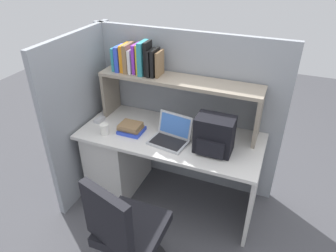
{
  "coord_description": "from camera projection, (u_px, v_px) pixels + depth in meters",
  "views": [
    {
      "loc": [
        0.84,
        -2.12,
        2.19
      ],
      "look_at": [
        0.0,
        -0.05,
        0.85
      ],
      "focal_mm": 33.06,
      "sensor_mm": 36.0,
      "label": 1
    }
  ],
  "objects": [
    {
      "name": "ground_plane",
      "position": [
        170.0,
        197.0,
        3.08
      ],
      "size": [
        8.0,
        8.0,
        0.0
      ],
      "primitive_type": "plane",
      "color": "#4C4C51"
    },
    {
      "name": "computer_mouse",
      "position": [
        100.0,
        120.0,
        2.91
      ],
      "size": [
        0.07,
        0.11,
        0.03
      ],
      "primitive_type": "cube",
      "rotation": [
        0.0,
        0.0,
        -0.09
      ],
      "color": "silver",
      "rests_on": "desk"
    },
    {
      "name": "cubicle_partition_rear",
      "position": [
        185.0,
        111.0,
        2.99
      ],
      "size": [
        1.84,
        0.05,
        1.55
      ],
      "primitive_type": "cube",
      "color": "gray",
      "rests_on": "ground_plane"
    },
    {
      "name": "paper_cup",
      "position": [
        104.0,
        129.0,
        2.7
      ],
      "size": [
        0.08,
        0.08,
        0.1
      ],
      "primitive_type": "cylinder",
      "color": "white",
      "rests_on": "desk"
    },
    {
      "name": "backpack",
      "position": [
        214.0,
        135.0,
        2.43
      ],
      "size": [
        0.3,
        0.22,
        0.3
      ],
      "color": "black",
      "rests_on": "desk"
    },
    {
      "name": "reference_books_on_shelf",
      "position": [
        137.0,
        59.0,
        2.7
      ],
      "size": [
        0.45,
        0.18,
        0.29
      ],
      "color": "teal",
      "rests_on": "overhead_hutch"
    },
    {
      "name": "overhead_hutch",
      "position": [
        179.0,
        89.0,
        2.69
      ],
      "size": [
        1.44,
        0.28,
        0.45
      ],
      "color": "gray",
      "rests_on": "desk"
    },
    {
      "name": "desk",
      "position": [
        133.0,
        155.0,
        3.0
      ],
      "size": [
        1.6,
        0.7,
        0.73
      ],
      "color": "silver",
      "rests_on": "ground_plane"
    },
    {
      "name": "laptop",
      "position": [
        171.0,
        136.0,
        2.6
      ],
      "size": [
        0.34,
        0.3,
        0.22
      ],
      "color": "#B7BABF",
      "rests_on": "desk"
    },
    {
      "name": "desk_book_stack",
      "position": [
        131.0,
        128.0,
        2.73
      ],
      "size": [
        0.21,
        0.18,
        0.09
      ],
      "color": "blue",
      "rests_on": "desk"
    },
    {
      "name": "office_chair",
      "position": [
        127.0,
        239.0,
        2.17
      ],
      "size": [
        0.52,
        0.54,
        0.93
      ],
      "rotation": [
        0.0,
        0.0,
        2.85
      ],
      "color": "black",
      "rests_on": "ground_plane"
    },
    {
      "name": "cubicle_partition_left",
      "position": [
        85.0,
        115.0,
        2.92
      ],
      "size": [
        0.05,
        1.06,
        1.55
      ],
      "primitive_type": "cube",
      "color": "gray",
      "rests_on": "ground_plane"
    }
  ]
}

